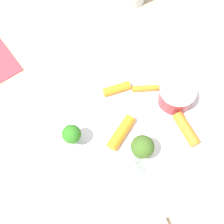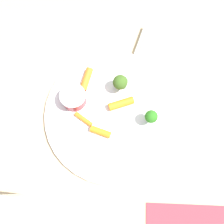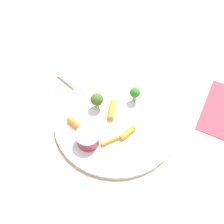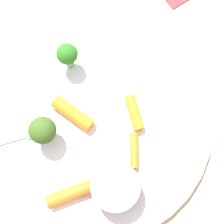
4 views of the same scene
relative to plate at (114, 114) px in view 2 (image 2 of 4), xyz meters
The scene contains 11 objects.
ground_plane 0.01m from the plate, ahead, with size 2.40×2.40×0.00m, color tan.
plate is the anchor object (origin of this frame).
sauce_cup 0.10m from the plate, 148.60° to the left, with size 0.06×0.06×0.04m.
broccoli_floret_0 0.07m from the plate, 64.94° to the left, with size 0.03×0.03×0.05m.
broccoli_floret_1 0.09m from the plate, 25.94° to the right, with size 0.03×0.03×0.05m.
carrot_stick_0 0.03m from the plate, 38.52° to the left, with size 0.02×0.02×0.06m, color orange.
carrot_stick_1 0.10m from the plate, 116.16° to the left, with size 0.02×0.02×0.06m, color orange.
carrot_stick_2 0.07m from the plate, behind, with size 0.01×0.01×0.05m, color orange.
carrot_stick_3 0.06m from the plate, 137.21° to the right, with size 0.01×0.01×0.05m, color orange.
fork 0.15m from the plate, 57.69° to the left, with size 0.11×0.16×0.00m.
drinking_glass 0.29m from the plate, 147.97° to the right, with size 0.06×0.06×0.09m, color silver.
Camera 2 is at (-0.04, -0.16, 0.55)m, focal length 39.40 mm.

